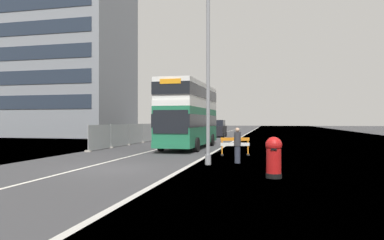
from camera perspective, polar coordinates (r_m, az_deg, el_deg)
ground at (r=15.81m, az=-10.87°, el=-8.11°), size 140.00×280.00×0.10m
double_decker_bus at (r=26.95m, az=-0.44°, el=0.99°), size 2.95×10.29×5.03m
lamppost_foreground at (r=16.88m, az=2.70°, el=7.15°), size 0.29×0.70×9.05m
red_pillar_postbox at (r=13.27m, az=13.44°, el=-5.76°), size 0.62×0.62×1.54m
roadworks_barrier at (r=21.46m, az=7.17°, el=-4.00°), size 1.81×0.88×1.11m
construction_site_fence at (r=35.49m, az=-7.30°, el=-2.13°), size 0.44×24.00×1.91m
car_oncoming_near at (r=45.75m, az=4.35°, el=-1.50°), size 1.99×4.31×2.26m
car_receding_mid at (r=55.33m, az=2.14°, el=-1.26°), size 2.08×4.44×2.25m
bare_tree_far_verge_near at (r=56.11m, az=-5.68°, el=0.33°), size 2.40×3.12×5.40m
bare_tree_far_verge_mid at (r=66.58m, az=-1.65°, el=-0.04°), size 2.64×2.40×4.43m
pedestrian_at_kerb at (r=17.54m, az=7.56°, el=-4.19°), size 0.34×0.34×1.80m
backdrop_office_block at (r=56.91m, az=-26.65°, el=10.20°), size 31.69×12.30×24.68m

